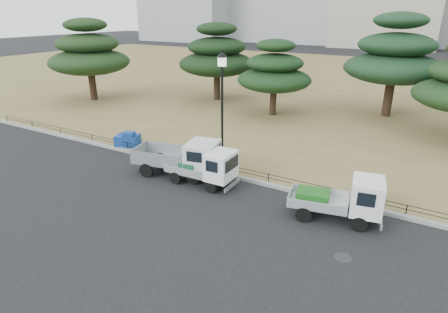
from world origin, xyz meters
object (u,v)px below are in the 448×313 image
Objects in this scene: truck_kei_rear at (343,199)px; street_lamp at (222,93)px; truck_kei_front at (206,167)px; tarp_pile at (128,140)px; truck_large at (181,156)px.

street_lamp is at bearing 155.02° from truck_kei_rear.
street_lamp reaches higher than truck_kei_front.
truck_kei_front is 3.61m from street_lamp.
street_lamp is (-0.05, 1.60, 3.23)m from truck_kei_front.
street_lamp reaches higher than tarp_pile.
truck_kei_rear is 0.63× the size of street_lamp.
tarp_pile is (-6.79, 0.34, -3.61)m from street_lamp.
truck_kei_front is at bearing -15.83° from tarp_pile.
truck_kei_rear is at bearing -1.20° from truck_kei_front.
truck_kei_rear reaches higher than tarp_pile.
truck_kei_front is 6.35m from truck_kei_rear.
truck_large is 7.99m from truck_kei_rear.
truck_large reaches higher than truck_kei_rear.
street_lamp is at bearing 90.69° from truck_kei_front.
truck_kei_front is at bearing -22.01° from truck_large.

